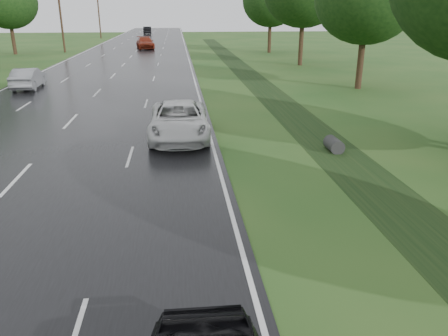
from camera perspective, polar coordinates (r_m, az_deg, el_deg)
name	(u,v)px	position (r m, az deg, el deg)	size (l,w,h in m)	color
road	(128,60)	(51.60, -12.38, 13.66)	(14.00, 180.00, 0.04)	black
edge_stripe_east	(189,59)	(51.33, -4.65, 14.04)	(0.12, 180.00, 0.01)	silver
edge_stripe_west	(67,60)	(52.74, -19.88, 13.12)	(0.12, 180.00, 0.01)	silver
center_line	(128,59)	(51.60, -12.38, 13.69)	(0.12, 180.00, 0.01)	silver
drainage_ditch	(283,105)	(26.03, 7.70, 8.14)	(2.20, 120.00, 0.56)	black
utility_pole_far	(60,10)	(62.77, -20.63, 18.70)	(1.60, 0.26, 10.00)	#332415
utility_pole_distant	(99,10)	(92.21, -16.07, 19.19)	(1.60, 0.26, 10.00)	#332415
tree_east_f	(271,1)	(59.30, 6.13, 20.91)	(7.20, 7.20, 9.62)	#332415
tree_west_f	(7,2)	(62.41, -26.44, 18.81)	(7.00, 7.00, 9.29)	#332415
white_pickup	(179,120)	(19.06, -5.91, 6.20)	(2.50, 5.41, 1.50)	silver
silver_sedan	(28,78)	(34.25, -24.22, 10.64)	(1.51, 4.34, 1.43)	gray
far_car_red	(145,43)	(65.77, -10.26, 15.80)	(2.27, 5.58, 1.62)	maroon
far_car_dark	(147,30)	(105.26, -9.98, 17.29)	(1.77, 5.08, 1.67)	black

